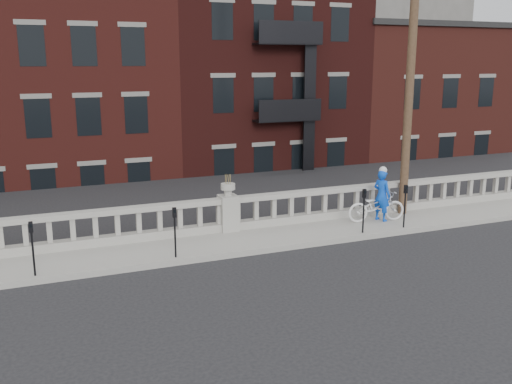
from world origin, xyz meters
TOP-DOWN VIEW (x-y plane):
  - ground at (0.00, 0.00)m, footprint 120.00×120.00m
  - sidewalk at (0.00, 3.00)m, footprint 32.00×2.20m
  - balustrade at (0.00, 3.95)m, footprint 28.00×0.34m
  - planter_pedestal at (0.00, 3.95)m, footprint 0.55×0.55m
  - lower_level at (0.56, 23.04)m, footprint 80.00×44.00m
  - utility_pole at (6.20, 3.60)m, footprint 1.60×0.28m
  - parking_meter_b at (-5.63, 2.15)m, footprint 0.10×0.09m
  - parking_meter_c at (-2.13, 2.15)m, footprint 0.10×0.09m
  - parking_meter_d at (3.69, 2.15)m, footprint 0.10×0.09m
  - parking_meter_e at (5.19, 2.15)m, footprint 0.10×0.09m
  - bicycle at (4.79, 3.09)m, footprint 2.00×0.97m
  - cyclist at (4.99, 3.11)m, footprint 0.59×0.72m

SIDE VIEW (x-z plane):
  - ground at x=0.00m, z-range 0.00..0.00m
  - sidewalk at x=0.00m, z-range 0.00..0.15m
  - balustrade at x=0.00m, z-range 0.13..1.16m
  - bicycle at x=4.79m, z-range 0.15..1.16m
  - planter_pedestal at x=0.00m, z-range -0.05..1.71m
  - cyclist at x=4.99m, z-range 0.15..1.83m
  - parking_meter_b at x=-5.63m, z-range 0.32..1.68m
  - parking_meter_c at x=-2.13m, z-range 0.32..1.68m
  - parking_meter_d at x=3.69m, z-range 0.32..1.68m
  - parking_meter_e at x=5.19m, z-range 0.32..1.68m
  - lower_level at x=0.56m, z-range -7.77..13.03m
  - utility_pole at x=6.20m, z-range 0.24..10.24m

